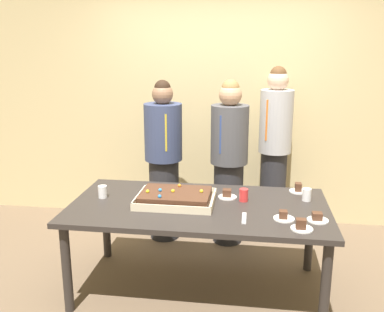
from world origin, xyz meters
name	(u,v)px	position (x,y,z in m)	size (l,w,h in m)	color
ground_plane	(198,288)	(0.00, 0.00, 0.00)	(12.00, 12.00, 0.00)	brown
interior_back_panel	(217,86)	(0.00, 1.60, 1.50)	(8.00, 0.12, 3.00)	#CCB784
party_table	(199,213)	(0.00, 0.00, 0.66)	(2.00, 1.04, 0.73)	#2D2826
sheet_cake	(176,198)	(-0.19, 0.01, 0.78)	(0.61, 0.45, 0.11)	beige
plated_slice_near_left	(298,189)	(0.80, 0.41, 0.76)	(0.15, 0.15, 0.08)	white
plated_slice_near_right	(284,217)	(0.64, -0.21, 0.75)	(0.15, 0.15, 0.07)	white
plated_slice_far_left	(227,195)	(0.21, 0.19, 0.76)	(0.15, 0.15, 0.07)	white
plated_slice_far_right	(317,218)	(0.87, -0.20, 0.75)	(0.15, 0.15, 0.06)	white
plated_slice_center_front	(301,226)	(0.74, -0.37, 0.76)	(0.15, 0.15, 0.08)	white
drink_cup_nearest	(244,195)	(0.34, 0.13, 0.78)	(0.07, 0.07, 0.10)	red
drink_cup_middle	(103,192)	(-0.79, 0.05, 0.78)	(0.07, 0.07, 0.10)	white
drink_cup_far_end	(307,195)	(0.84, 0.21, 0.78)	(0.07, 0.07, 0.10)	white
cake_server_utensil	(244,218)	(0.36, -0.24, 0.74)	(0.03, 0.20, 0.01)	silver
person_serving_front	(164,160)	(-0.47, 0.94, 0.83)	(0.37, 0.37, 1.62)	#28282D
person_green_shirt_behind	(229,161)	(0.18, 0.93, 0.84)	(0.36, 0.36, 1.63)	#28282D
person_striped_tie_right	(275,148)	(0.63, 1.25, 0.91)	(0.33, 0.33, 1.74)	#28282D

